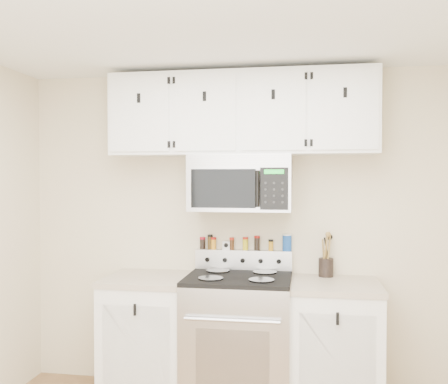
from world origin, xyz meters
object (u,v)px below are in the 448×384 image
at_px(range, 239,339).
at_px(salt_canister, 287,243).
at_px(microwave, 241,183).
at_px(utensil_crock, 326,266).

bearing_deg(range, salt_canister, 39.70).
height_order(range, microwave, microwave).
distance_m(range, utensil_crock, 0.85).
height_order(utensil_crock, salt_canister, utensil_crock).
bearing_deg(range, microwave, 89.77).
xyz_separation_m(microwave, utensil_crock, (0.63, 0.11, -0.63)).
bearing_deg(utensil_crock, microwave, -170.57).
distance_m(range, salt_canister, 0.81).
relative_size(utensil_crock, salt_canister, 2.48).
bearing_deg(utensil_crock, salt_canister, 170.37).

